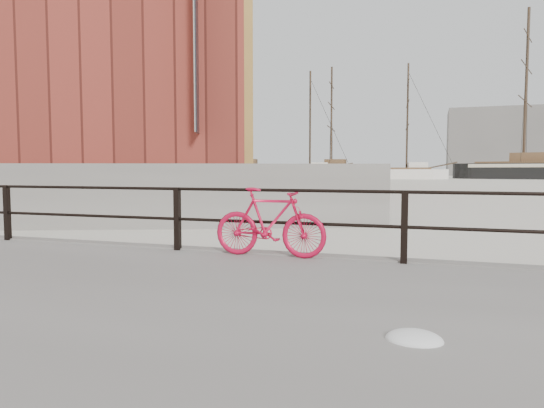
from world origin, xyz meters
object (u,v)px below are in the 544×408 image
Objects in this scene: schooner_mid at (368,179)px; workboat_near at (175,186)px; workboat_far at (115,184)px; schooner_left at (276,180)px; bicycle at (270,222)px.

schooner_mid is 2.65× the size of workboat_near.
workboat_far is (-23.24, -41.20, 0.00)m from schooner_mid.
schooner_left is (-13.43, -11.80, 0.00)m from schooner_mid.
schooner_left reaches higher than workboat_near.
workboat_near is at bearing -55.47° from workboat_far.
schooner_left is 2.14× the size of workboat_far.
workboat_near is (-12.65, -46.30, 0.00)m from schooner_mid.
workboat_near is (-21.46, 34.79, -0.86)m from bicycle.
schooner_mid is at bearing 30.80° from workboat_far.
schooner_mid is 47.31m from workboat_far.
schooner_left is 34.51m from workboat_near.
workboat_near is (0.77, -34.50, 0.00)m from schooner_left.
schooner_left is 31.00m from workboat_far.
bicycle is 0.06× the size of schooner_mid.
workboat_near is 11.75m from workboat_far.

